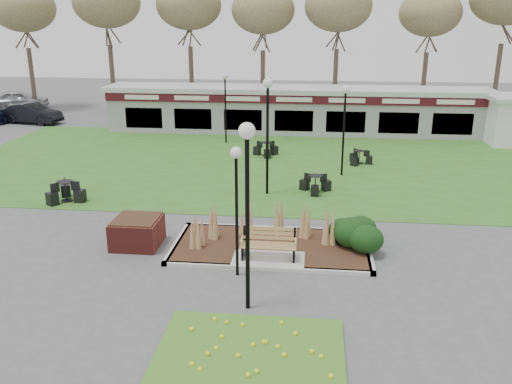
# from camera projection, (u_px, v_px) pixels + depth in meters

# --- Properties ---
(ground) EXTENTS (100.00, 100.00, 0.00)m
(ground) POSITION_uv_depth(u_px,v_px,m) (268.00, 264.00, 16.49)
(ground) COLOR #515154
(ground) RESTS_ON ground
(lawn) EXTENTS (34.00, 16.00, 0.02)m
(lawn) POSITION_uv_depth(u_px,v_px,m) (288.00, 163.00, 27.84)
(lawn) COLOR #34631F
(lawn) RESTS_ON ground
(flower_bed) EXTENTS (4.20, 3.00, 0.16)m
(flower_bed) POSITION_uv_depth(u_px,v_px,m) (250.00, 350.00, 12.12)
(flower_bed) COLOR #296C1F
(flower_bed) RESTS_ON ground
(planting_bed) EXTENTS (6.75, 3.40, 1.27)m
(planting_bed) POSITION_uv_depth(u_px,v_px,m) (311.00, 238.00, 17.53)
(planting_bed) COLOR #321E14
(planting_bed) RESTS_ON ground
(park_bench) EXTENTS (1.70, 0.66, 0.93)m
(park_bench) POSITION_uv_depth(u_px,v_px,m) (269.00, 243.00, 16.55)
(park_bench) COLOR #9C7B46
(park_bench) RESTS_ON ground
(brick_planter) EXTENTS (1.50, 1.50, 0.95)m
(brick_planter) POSITION_uv_depth(u_px,v_px,m) (137.00, 232.00, 17.74)
(brick_planter) COLOR maroon
(brick_planter) RESTS_ON ground
(food_pavilion) EXTENTS (24.60, 3.40, 2.90)m
(food_pavilion) POSITION_uv_depth(u_px,v_px,m) (295.00, 110.00, 34.92)
(food_pavilion) COLOR gray
(food_pavilion) RESTS_ON ground
(tree_backdrop) EXTENTS (47.24, 5.24, 10.36)m
(tree_backdrop) POSITION_uv_depth(u_px,v_px,m) (301.00, 0.00, 40.39)
(tree_backdrop) COLOR #47382B
(tree_backdrop) RESTS_ON ground
(lamp_post_near_left) EXTENTS (0.40, 0.40, 4.86)m
(lamp_post_near_left) POSITION_uv_depth(u_px,v_px,m) (247.00, 177.00, 12.94)
(lamp_post_near_left) COLOR black
(lamp_post_near_left) RESTS_ON ground
(lamp_post_near_right) EXTENTS (0.32, 0.32, 3.83)m
(lamp_post_near_right) POSITION_uv_depth(u_px,v_px,m) (236.00, 184.00, 14.96)
(lamp_post_near_right) COLOR black
(lamp_post_near_right) RESTS_ON ground
(lamp_post_mid_left) EXTENTS (0.40, 0.40, 4.86)m
(lamp_post_mid_left) POSITION_uv_depth(u_px,v_px,m) (268.00, 111.00, 21.94)
(lamp_post_mid_left) COLOR black
(lamp_post_mid_left) RESTS_ON ground
(lamp_post_mid_right) EXTENTS (0.35, 0.35, 4.23)m
(lamp_post_mid_right) POSITION_uv_depth(u_px,v_px,m) (345.00, 111.00, 24.75)
(lamp_post_mid_right) COLOR black
(lamp_post_mid_right) RESTS_ON ground
(lamp_post_far_left) EXTENTS (0.34, 0.34, 4.08)m
(lamp_post_far_left) POSITION_uv_depth(u_px,v_px,m) (225.00, 93.00, 31.45)
(lamp_post_far_left) COLOR black
(lamp_post_far_left) RESTS_ON ground
(bistro_set_a) EXTENTS (1.42, 1.58, 0.84)m
(bistro_set_a) POSITION_uv_depth(u_px,v_px,m) (66.00, 194.00, 22.02)
(bistro_set_a) COLOR black
(bistro_set_a) RESTS_ON ground
(bistro_set_b) EXTENTS (1.37, 1.33, 0.74)m
(bistro_set_b) POSITION_uv_depth(u_px,v_px,m) (266.00, 151.00, 29.21)
(bistro_set_b) COLOR black
(bistro_set_b) RESTS_ON ground
(bistro_set_c) EXTENTS (1.39, 1.22, 0.74)m
(bistro_set_c) POSITION_uv_depth(u_px,v_px,m) (315.00, 186.00, 23.17)
(bistro_set_c) COLOR black
(bistro_set_c) RESTS_ON ground
(bistro_set_d) EXTENTS (1.13, 1.30, 0.69)m
(bistro_set_d) POSITION_uv_depth(u_px,v_px,m) (359.00, 159.00, 27.64)
(bistro_set_d) COLOR black
(bistro_set_d) RESTS_ON ground
(car_silver) EXTENTS (4.78, 2.89, 1.52)m
(car_silver) POSITION_uv_depth(u_px,v_px,m) (20.00, 99.00, 44.10)
(car_silver) COLOR #A9A9AE
(car_silver) RESTS_ON ground
(car_black) EXTENTS (4.46, 2.25, 1.40)m
(car_black) POSITION_uv_depth(u_px,v_px,m) (32.00, 113.00, 38.02)
(car_black) COLOR black
(car_black) RESTS_ON ground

